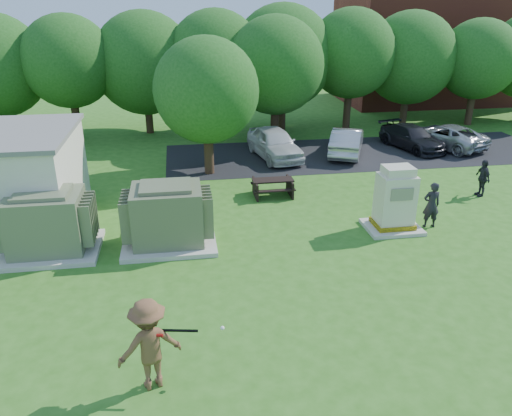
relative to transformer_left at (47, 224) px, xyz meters
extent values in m
plane|color=#2D6619|center=(6.50, -4.50, -0.97)|extent=(120.00, 120.00, 0.00)
cube|color=maroon|center=(24.50, 22.50, 3.03)|extent=(15.00, 8.00, 8.00)
cube|color=#232326|center=(13.50, 9.00, -0.96)|extent=(20.00, 6.00, 0.01)
cube|color=beige|center=(0.00, 0.00, -0.89)|extent=(3.00, 2.40, 0.15)
cube|color=#636D4E|center=(0.00, 0.00, 0.08)|extent=(2.20, 1.80, 1.80)
cube|color=#636D4E|center=(0.00, 0.00, 1.04)|extent=(1.60, 1.30, 0.12)
cube|color=#636D4E|center=(-1.27, 0.00, 0.11)|extent=(0.32, 1.50, 1.35)
cube|color=#636D4E|center=(1.27, 0.00, 0.11)|extent=(0.32, 1.50, 1.35)
cube|color=beige|center=(3.70, 0.00, -0.89)|extent=(3.00, 2.40, 0.15)
cube|color=#5E6547|center=(3.70, 0.00, 0.08)|extent=(2.20, 1.80, 1.80)
cube|color=#5E6547|center=(3.70, 0.00, 1.04)|extent=(1.60, 1.30, 0.12)
cube|color=#5E6547|center=(2.43, 0.00, 0.11)|extent=(0.32, 1.50, 1.35)
cube|color=#5E6547|center=(4.97, 0.00, 0.11)|extent=(0.32, 1.50, 1.35)
cube|color=beige|center=(11.39, -0.04, -0.91)|extent=(1.88, 1.54, 0.13)
cube|color=yellow|center=(11.39, -0.04, -0.77)|extent=(1.32, 1.07, 0.15)
cube|color=beige|center=(11.39, -0.04, 0.17)|extent=(1.19, 0.94, 1.71)
cube|color=beige|center=(11.39, -0.04, 1.17)|extent=(0.98, 0.77, 0.30)
cube|color=gray|center=(11.39, -0.53, 0.51)|extent=(0.77, 0.03, 0.43)
cube|color=black|center=(7.85, 3.74, -0.29)|extent=(1.65, 0.64, 0.06)
cube|color=black|center=(7.85, 4.25, -0.57)|extent=(1.65, 0.23, 0.05)
cube|color=black|center=(7.85, 3.24, -0.57)|extent=(1.65, 0.23, 0.05)
cube|color=black|center=(7.14, 3.74, -0.63)|extent=(0.07, 1.24, 0.68)
cube|color=black|center=(8.57, 3.74, -0.63)|extent=(0.07, 1.24, 0.68)
imported|color=brown|center=(3.38, -6.52, 0.05)|extent=(1.48, 1.10, 2.04)
imported|color=black|center=(12.74, -0.07, -0.14)|extent=(0.63, 0.44, 1.66)
imported|color=#27262C|center=(16.23, 2.45, -0.21)|extent=(0.39, 0.90, 1.52)
imported|color=silver|center=(8.92, 8.95, -0.21)|extent=(2.54, 4.69, 1.51)
imported|color=#A1A1A5|center=(12.69, 8.93, -0.28)|extent=(3.01, 4.45, 1.39)
imported|color=black|center=(16.48, 9.40, -0.36)|extent=(2.76, 4.48, 1.21)
imported|color=#A5A5A9|center=(18.39, 9.41, -0.35)|extent=(3.65, 4.93, 1.25)
cylinder|color=black|center=(3.95, -6.57, 0.37)|extent=(0.85, 0.21, 0.06)
cylinder|color=maroon|center=(3.57, -6.67, 0.37)|extent=(0.23, 0.10, 0.06)
sphere|color=white|center=(4.88, -6.36, 0.16)|extent=(0.09, 0.09, 0.09)
cylinder|color=#47301E|center=(-5.50, 14.90, 0.23)|extent=(0.44, 0.44, 2.40)
cylinder|color=#47301E|center=(-1.50, 14.30, 0.43)|extent=(0.44, 0.44, 2.80)
sphere|color=#235B1C|center=(-1.50, 14.30, 3.33)|extent=(5.00, 5.00, 5.00)
cylinder|color=#47301E|center=(2.50, 15.10, 0.18)|extent=(0.44, 0.44, 2.30)
sphere|color=#235B1C|center=(2.50, 15.10, 3.07)|extent=(5.80, 5.80, 5.80)
cylinder|color=#47301E|center=(6.50, 14.20, 0.38)|extent=(0.44, 0.44, 2.70)
sphere|color=#235B1C|center=(6.50, 14.20, 3.35)|extent=(5.40, 5.40, 5.40)
cylinder|color=#47301E|center=(10.50, 14.80, 0.28)|extent=(0.44, 0.44, 2.50)
sphere|color=#235B1C|center=(10.50, 14.80, 3.33)|extent=(6.00, 6.00, 6.00)
cylinder|color=#47301E|center=(14.50, 14.40, 0.48)|extent=(0.44, 0.44, 2.90)
sphere|color=#235B1C|center=(14.50, 14.40, 3.49)|extent=(5.20, 5.20, 5.20)
cylinder|color=#47301E|center=(18.50, 15.00, 0.23)|extent=(0.44, 0.44, 2.40)
sphere|color=#235B1C|center=(18.50, 15.00, 3.11)|extent=(5.60, 5.60, 5.60)
cylinder|color=#47301E|center=(22.50, 14.10, 0.33)|extent=(0.44, 0.44, 2.60)
sphere|color=#235B1C|center=(22.50, 14.10, 3.07)|extent=(4.80, 4.80, 4.80)
cylinder|color=#47301E|center=(5.50, 7.00, 0.23)|extent=(0.44, 0.44, 2.40)
sphere|color=#235B1C|center=(5.50, 7.00, 2.81)|extent=(4.60, 4.60, 4.60)
cylinder|color=#47301E|center=(9.50, 12.00, 0.33)|extent=(0.44, 0.44, 2.60)
sphere|color=#235B1C|center=(9.50, 12.00, 3.19)|extent=(5.20, 5.20, 5.20)
camera|label=1|loc=(4.24, -14.93, 6.48)|focal=35.00mm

